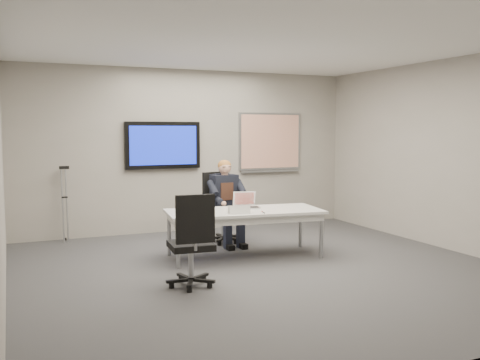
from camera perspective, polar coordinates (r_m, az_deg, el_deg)
name	(u,v)px	position (r m, az deg, el deg)	size (l,w,h in m)	color
floor	(265,270)	(6.83, 2.73, -9.58)	(6.00, 6.00, 0.02)	#3C3C3F
ceiling	(266,44)	(6.68, 2.84, 14.31)	(6.00, 6.00, 0.02)	white
wall_back	(190,151)	(9.39, -5.35, 3.14)	(6.00, 0.02, 2.80)	gray
wall_front	(450,180)	(4.14, 21.46, 0.01)	(6.00, 0.02, 2.80)	gray
wall_left	(0,166)	(5.93, -24.21, 1.41)	(0.02, 6.00, 2.80)	gray
wall_right	(450,155)	(8.38, 21.53, 2.52)	(0.02, 6.00, 2.80)	gray
conference_table	(244,215)	(7.41, 0.47, -3.80)	(2.22, 1.15, 0.66)	silver
tv_display	(163,145)	(9.19, -8.22, 3.68)	(1.30, 0.09, 0.80)	black
whiteboard	(270,142)	(9.95, 3.23, 4.03)	(1.25, 0.08, 1.10)	gray
office_chair_far	(222,220)	(8.42, -1.98, -4.33)	(0.65, 0.65, 1.10)	black
office_chair_near	(192,258)	(6.05, -5.16, -8.30)	(0.55, 0.55, 1.07)	black
seated_person	(228,211)	(8.17, -1.26, -3.34)	(0.42, 0.72, 1.30)	#202536
crutch	(65,203)	(8.86, -18.20, -2.33)	(0.16, 0.24, 1.23)	#95979C
laptop	(247,204)	(7.60, 0.71, -2.55)	(0.37, 0.37, 0.23)	silver
name_tent	(239,210)	(7.06, -0.10, -3.18)	(0.28, 0.08, 0.11)	silver
pen	(263,212)	(7.17, 2.50, -3.45)	(0.01, 0.01, 0.15)	black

